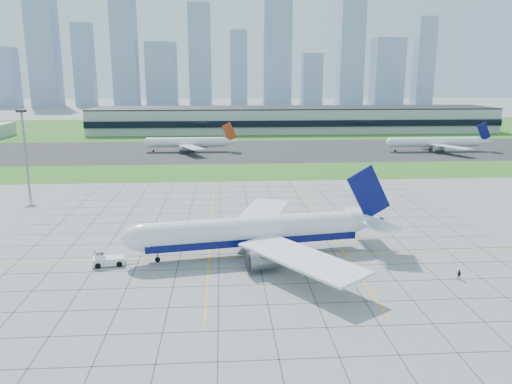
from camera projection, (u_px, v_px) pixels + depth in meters
ground at (257, 253)px, 103.89m from camera, size 1400.00×1400.00×0.00m
grass_median at (241, 172)px, 191.31m from camera, size 700.00×35.00×0.04m
asphalt_taxiway at (237, 151)px, 244.72m from camera, size 700.00×75.00×0.04m
grass_far at (232, 128)px, 351.57m from camera, size 700.00×145.00×0.04m
apron_markings at (256, 236)px, 114.69m from camera, size 120.00×130.00×0.03m
terminal at (293, 119)px, 327.99m from camera, size 260.00×43.00×15.80m
light_mast at (24, 140)px, 158.72m from camera, size 2.50×2.50×25.60m
city_skyline at (220, 55)px, 594.88m from camera, size 523.00×32.40×160.00m
airliner at (254, 232)px, 102.18m from camera, size 56.43×56.75×17.85m
pushback_tug at (107, 260)px, 97.09m from camera, size 8.89×3.85×2.44m
crew_near at (95, 255)px, 100.06m from camera, size 0.72×0.82×1.88m
crew_far at (459, 275)px, 90.34m from camera, size 1.12×1.11×1.82m
distant_jet_1 at (188, 142)px, 241.28m from camera, size 42.68×42.66×14.08m
distant_jet_2 at (436, 142)px, 242.13m from camera, size 49.65×42.66×14.08m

